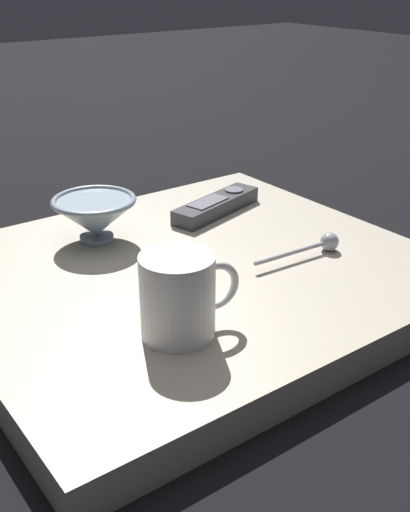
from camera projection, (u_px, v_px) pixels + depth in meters
name	position (u px, v px, depth m)	size (l,w,h in m)	color
ground_plane	(190.00, 293.00, 0.86)	(6.00, 6.00, 0.00)	black
table	(190.00, 278.00, 0.85)	(0.55, 0.62, 0.04)	#B7AD99
cereal_bowl	(95.00, 216.00, 0.90)	(0.12, 0.12, 0.07)	#8C9EAD
coffee_mug	(179.00, 296.00, 0.67)	(0.08, 0.11, 0.09)	white
teaspoon	(322.00, 244.00, 0.87)	(0.03, 0.14, 0.03)	#A3A5B2
tv_remote_near	(216.00, 205.00, 1.01)	(0.09, 0.18, 0.03)	#38383D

